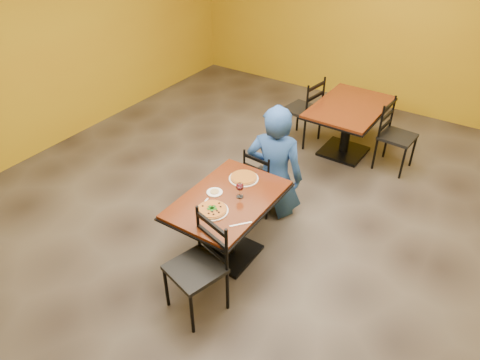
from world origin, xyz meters
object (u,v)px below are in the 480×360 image
Objects in this scene: plate_far at (244,179)px; pizza_far at (244,177)px; table_second at (348,118)px; diner at (275,161)px; chair_second_right at (397,137)px; side_plate at (215,192)px; chair_main_near at (195,270)px; pizza_main at (212,209)px; plate_main at (212,211)px; wine_glass at (240,189)px; table_main at (228,213)px; chair_second_left at (302,110)px; chair_main_far at (264,179)px.

pizza_far is (0.00, 0.00, 0.02)m from plate_far.
plate_far is at bearing -96.40° from table_second.
diner is at bearing 84.50° from pizza_far.
diner reaches higher than table_second.
side_plate is (-1.08, -2.64, 0.28)m from chair_second_right.
chair_main_near reaches higher than pizza_main.
chair_second_right is 0.69× the size of diner.
chair_main_near reaches higher than plate_main.
chair_second_right is 2.72m from wine_glass.
pizza_main is (-0.01, -1.18, 0.08)m from diner.
side_plate is at bearing -107.09° from plate_far.
chair_main_near is at bearing -78.14° from table_main.
diner is at bearing 79.89° from side_plate.
table_second is 2.91m from plate_main.
chair_main_near is at bearing 171.51° from chair_second_right.
plate_main is at bearing -106.18° from wine_glass.
pizza_far is (0.45, -2.28, 0.27)m from chair_second_left.
wine_glass is at bearing 110.24° from chair_main_near.
plate_main is 0.61m from pizza_far.
plate_far is (0.45, -2.28, 0.26)m from chair_second_left.
pizza_far is 0.32m from wine_glass.
wine_glass is (0.08, -0.85, 0.15)m from diner.
chair_main_far is 5.16× the size of side_plate.
chair_main_near is 1.69m from diner.
chair_main_far reaches higher than table_main.
chair_main_far is 0.65m from plate_far.
chair_main_far is 0.95m from wine_glass.
table_second is at bearing 83.60° from pizza_far.
table_second is at bearing 85.75° from pizza_main.
pizza_main reaches higher than plate_main.
chair_main_far reaches higher than plate_far.
chair_main_near is 3.45m from chair_second_left.
plate_far is 0.32m from wine_glass.
pizza_main is 1.58× the size of wine_glass.
diner is (0.51, -1.71, 0.19)m from chair_second_left.
chair_second_left is at bearing 94.17° from chair_second_right.
table_second is 2.30m from plate_far.
chair_second_right is at bearing -135.54° from diner.
chair_main_near is at bearing 77.55° from diner.
chair_main_far is 0.83× the size of chair_second_left.
diner reaches higher than chair_second_right.
pizza_main is at bearing 18.21° from chair_second_left.
chair_main_far is 0.60× the size of diner.
chair_second_left is 2.95m from pizza_main.
table_main is 0.76m from chair_main_near.
plate_main and plate_far have the same top height.
table_main is 0.25m from side_plate.
diner is 4.44× the size of plate_far.
plate_far is at bearing 19.75° from chair_second_left.
plate_far is 1.11× the size of pizza_far.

